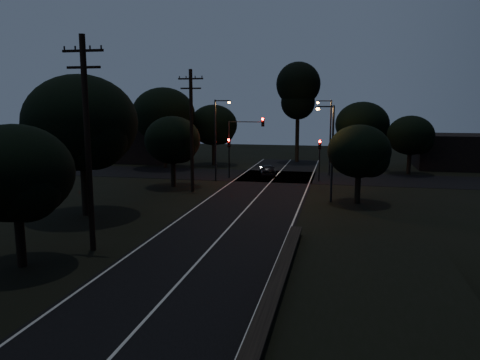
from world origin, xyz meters
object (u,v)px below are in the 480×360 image
at_px(signal_mast, 245,136).
at_px(streetlight_c, 330,147).
at_px(car, 268,170).
at_px(streetlight_a, 217,134).
at_px(signal_left, 229,151).
at_px(tall_pine, 298,90).
at_px(utility_pole_far, 191,129).
at_px(utility_pole_mid, 87,141).
at_px(streetlight_b, 329,132).
at_px(signal_right, 320,153).

xyz_separation_m(signal_mast, streetlight_c, (8.74, -9.99, 0.01)).
bearing_deg(streetlight_c, car, 119.35).
relative_size(signal_mast, streetlight_a, 0.78).
bearing_deg(signal_left, signal_mast, 0.13).
distance_m(tall_pine, signal_left, 17.29).
relative_size(utility_pole_far, streetlight_a, 1.31).
height_order(signal_left, car, signal_left).
relative_size(utility_pole_mid, tall_pine, 0.85).
bearing_deg(signal_mast, utility_pole_mid, -97.04).
distance_m(streetlight_a, streetlight_b, 12.19).
height_order(utility_pole_mid, signal_mast, utility_pole_mid).
xyz_separation_m(streetlight_b, streetlight_c, (0.52, -14.00, -0.29)).
height_order(tall_pine, streetlight_c, tall_pine).
relative_size(utility_pole_mid, signal_left, 2.68).
relative_size(signal_left, car, 1.06).
bearing_deg(signal_mast, streetlight_b, 25.99).
bearing_deg(signal_right, streetlight_a, -168.66).
relative_size(signal_mast, car, 1.62).
relative_size(signal_right, streetlight_c, 0.55).
bearing_deg(signal_right, streetlight_b, 80.00).
height_order(signal_left, streetlight_a, streetlight_a).
height_order(signal_left, streetlight_c, streetlight_c).
bearing_deg(streetlight_b, car, -161.53).
xyz_separation_m(tall_pine, signal_left, (-5.60, -15.01, -6.48)).
distance_m(signal_right, streetlight_b, 4.45).
xyz_separation_m(signal_left, streetlight_b, (9.91, 4.01, 1.80)).
bearing_deg(streetlight_c, streetlight_a, 144.31).
distance_m(utility_pole_mid, signal_left, 25.19).
distance_m(tall_pine, signal_mast, 16.29).
distance_m(signal_right, streetlight_c, 10.18).
relative_size(tall_pine, signal_left, 3.16).
height_order(utility_pole_far, signal_mast, utility_pole_far).
bearing_deg(utility_pole_far, signal_right, 37.00).
relative_size(streetlight_a, car, 2.07).
relative_size(signal_left, signal_right, 1.00).
relative_size(utility_pole_far, car, 2.72).
bearing_deg(utility_pole_mid, streetlight_a, 88.27).
distance_m(signal_left, signal_mast, 2.26).
bearing_deg(signal_mast, streetlight_c, -48.81).
height_order(utility_pole_mid, streetlight_b, utility_pole_mid).
bearing_deg(signal_mast, streetlight_a, -140.23).
distance_m(signal_mast, streetlight_a, 3.13).
bearing_deg(streetlight_a, car, 41.63).
height_order(signal_right, signal_mast, signal_mast).
xyz_separation_m(tall_pine, signal_right, (3.60, -15.01, -6.48)).
bearing_deg(streetlight_c, streetlight_b, 92.14).
height_order(tall_pine, streetlight_b, tall_pine).
distance_m(streetlight_b, car, 7.64).
height_order(tall_pine, streetlight_a, tall_pine).
bearing_deg(utility_pole_far, signal_left, 80.06).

